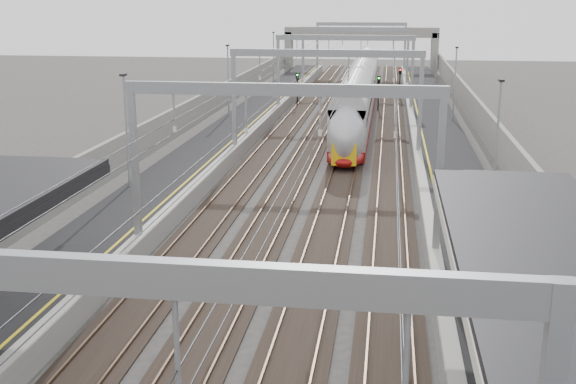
% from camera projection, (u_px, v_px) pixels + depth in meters
% --- Properties ---
extents(platform_left, '(4.00, 120.00, 1.00)m').
position_uv_depth(platform_left, '(221.00, 143.00, 53.46)').
color(platform_left, black).
rests_on(platform_left, ground).
extents(platform_right, '(4.00, 120.00, 1.00)m').
position_uv_depth(platform_right, '(441.00, 149.00, 51.33)').
color(platform_right, black).
rests_on(platform_right, ground).
extents(tracks, '(11.40, 140.00, 0.20)m').
position_uv_depth(tracks, '(329.00, 152.00, 52.51)').
color(tracks, black).
rests_on(tracks, ground).
extents(overhead_line, '(13.00, 140.00, 6.60)m').
position_uv_depth(overhead_line, '(337.00, 60.00, 57.26)').
color(overhead_line, gray).
rests_on(overhead_line, platform_left).
extents(overbridge, '(22.00, 2.20, 6.90)m').
position_uv_depth(overbridge, '(361.00, 39.00, 103.77)').
color(overbridge, gray).
rests_on(overbridge, ground).
extents(wall_left, '(0.30, 120.00, 3.20)m').
position_uv_depth(wall_left, '(179.00, 127.00, 53.60)').
color(wall_left, gray).
rests_on(wall_left, ground).
extents(wall_right, '(0.30, 120.00, 3.20)m').
position_uv_depth(wall_right, '(488.00, 135.00, 50.62)').
color(wall_right, gray).
rests_on(wall_right, ground).
extents(train, '(2.53, 46.09, 4.01)m').
position_uv_depth(train, '(359.00, 99.00, 66.18)').
color(train, maroon).
rests_on(train, ground).
extents(signal_green, '(0.32, 0.32, 3.48)m').
position_uv_depth(signal_green, '(297.00, 83.00, 74.59)').
color(signal_green, black).
rests_on(signal_green, ground).
extents(signal_red_near, '(0.32, 0.32, 3.48)m').
position_uv_depth(signal_red_near, '(379.00, 86.00, 71.68)').
color(signal_red_near, black).
rests_on(signal_red_near, ground).
extents(signal_red_far, '(0.32, 0.32, 3.48)m').
position_uv_depth(signal_red_far, '(400.00, 77.00, 80.16)').
color(signal_red_far, black).
rests_on(signal_red_far, ground).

